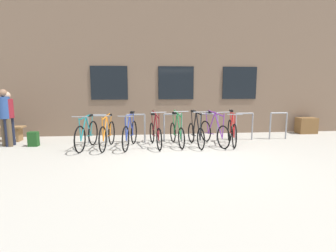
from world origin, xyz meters
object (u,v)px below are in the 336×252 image
object	(u,v)px
bicycle_purple	(214,132)
bicycle_teal	(87,135)
bicycle_maroon	(155,134)
bicycle_green	(177,133)
bicycle_orange	(107,134)
planter_box	(306,125)
bicycle_blue	(130,134)
bicycle_red	(232,132)
backpack	(33,139)
person_by_bench	(5,114)
person_browsing	(8,115)
bicycle_black	(196,133)

from	to	relation	value
bicycle_purple	bicycle_teal	distance (m)	3.81
bicycle_maroon	bicycle_green	bearing A→B (deg)	5.60
bicycle_orange	planter_box	bearing A→B (deg)	12.65
bicycle_blue	bicycle_orange	bearing A→B (deg)	-177.77
bicycle_red	backpack	size ratio (longest dim) A/B	3.80
bicycle_teal	backpack	distance (m)	1.72
bicycle_orange	backpack	xyz separation A→B (m)	(-2.25, 0.43, -0.18)
bicycle_red	person_by_bench	world-z (taller)	person_by_bench
bicycle_green	person_by_bench	size ratio (longest dim) A/B	0.96
bicycle_purple	bicycle_maroon	xyz separation A→B (m)	(-1.81, -0.01, -0.01)
backpack	bicycle_teal	bearing A→B (deg)	-9.83
bicycle_purple	bicycle_blue	world-z (taller)	bicycle_purple
person_browsing	bicycle_maroon	bearing A→B (deg)	-6.21
bicycle_maroon	bicycle_teal	xyz separation A→B (m)	(-2.00, -0.08, 0.02)
bicycle_maroon	person_by_bench	bearing A→B (deg)	174.76
planter_box	bicycle_orange	bearing A→B (deg)	-167.35
bicycle_black	bicycle_orange	distance (m)	2.64
bicycle_black	bicycle_purple	size ratio (longest dim) A/B	0.92
bicycle_purple	bicycle_orange	size ratio (longest dim) A/B	0.99
bicycle_maroon	bicycle_teal	world-z (taller)	bicycle_maroon
bicycle_purple	bicycle_green	bearing A→B (deg)	177.21
bicycle_red	bicycle_teal	bearing A→B (deg)	-178.90
bicycle_green	person_browsing	xyz separation A→B (m)	(-5.04, 0.41, 0.57)
bicycle_teal	bicycle_orange	bearing A→B (deg)	-1.39
person_by_bench	planter_box	distance (m)	10.37
bicycle_orange	bicycle_teal	distance (m)	0.59
bicycle_green	bicycle_black	bearing A→B (deg)	-13.65
bicycle_maroon	bicycle_blue	bearing A→B (deg)	-174.86
bicycle_purple	bicycle_maroon	world-z (taller)	bicycle_maroon
person_browsing	planter_box	size ratio (longest dim) A/B	2.34
bicycle_orange	backpack	distance (m)	2.30
planter_box	bicycle_blue	bearing A→B (deg)	-166.34
bicycle_black	backpack	bearing A→B (deg)	175.19
bicycle_orange	bicycle_purple	bearing A→B (deg)	1.82
bicycle_black	bicycle_purple	xyz separation A→B (m)	(0.59, 0.08, 0.01)
bicycle_blue	person_by_bench	bearing A→B (deg)	172.66
bicycle_red	person_browsing	size ratio (longest dim) A/B	1.02
person_by_bench	backpack	xyz separation A→B (m)	(0.78, -0.07, -0.77)
bicycle_blue	bicycle_green	bearing A→B (deg)	5.35
bicycle_black	planter_box	size ratio (longest dim) A/B	2.27
bicycle_red	bicycle_teal	distance (m)	4.38
bicycle_purple	bicycle_orange	xyz separation A→B (m)	(-3.22, -0.10, 0.01)
bicycle_orange	bicycle_red	bearing A→B (deg)	1.48
bicycle_blue	backpack	distance (m)	2.94
planter_box	bicycle_maroon	bearing A→B (deg)	-165.28
bicycle_blue	bicycle_maroon	distance (m)	0.76
bicycle_maroon	bicycle_orange	bearing A→B (deg)	-176.22
bicycle_blue	planter_box	bearing A→B (deg)	13.66
bicycle_maroon	bicycle_teal	size ratio (longest dim) A/B	0.99
bicycle_red	bicycle_maroon	bearing A→B (deg)	-179.88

